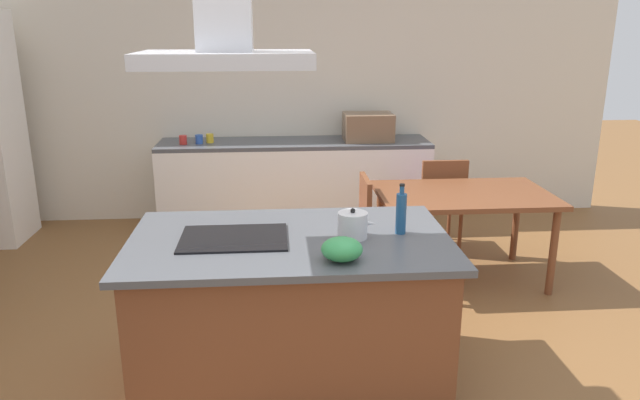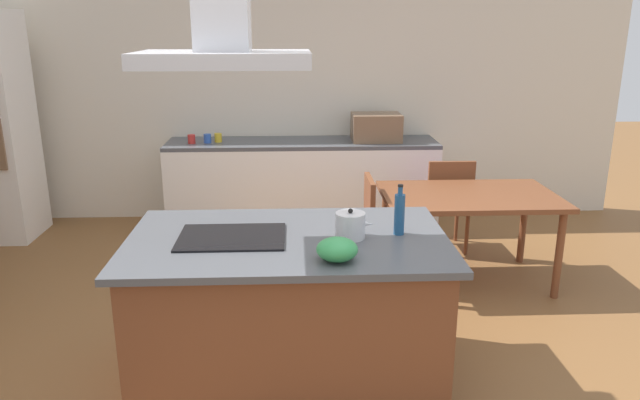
{
  "view_description": "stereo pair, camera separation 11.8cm",
  "coord_description": "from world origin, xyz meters",
  "px_view_note": "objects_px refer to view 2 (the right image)",
  "views": [
    {
      "loc": [
        -0.08,
        -3.19,
        2.07
      ],
      "look_at": [
        0.2,
        0.4,
        1.0
      ],
      "focal_mm": 33.46,
      "sensor_mm": 36.0,
      "label": 1
    },
    {
      "loc": [
        0.04,
        -3.2,
        2.07
      ],
      "look_at": [
        0.2,
        0.4,
        1.0
      ],
      "focal_mm": 33.46,
      "sensor_mm": 36.0,
      "label": 2
    }
  ],
  "objects_px": {
    "olive_oil_bottle": "(399,213)",
    "coffee_mug_yellow": "(218,138)",
    "coffee_mug_blue": "(207,138)",
    "range_hood": "(222,17)",
    "countertop_microwave": "(376,127)",
    "chair_at_left_end": "(356,224)",
    "cooktop": "(232,237)",
    "coffee_mug_red": "(192,139)",
    "tea_kettle": "(351,225)",
    "dining_table": "(469,204)",
    "chair_facing_back_wall": "(447,199)",
    "mixing_bowl": "(337,249)"
  },
  "relations": [
    {
      "from": "coffee_mug_yellow",
      "to": "range_hood",
      "type": "relative_size",
      "value": 0.1
    },
    {
      "from": "tea_kettle",
      "to": "chair_facing_back_wall",
      "type": "bearing_deg",
      "value": 61.86
    },
    {
      "from": "chair_facing_back_wall",
      "to": "countertop_microwave",
      "type": "bearing_deg",
      "value": 123.25
    },
    {
      "from": "cooktop",
      "to": "range_hood",
      "type": "bearing_deg",
      "value": 0.0
    },
    {
      "from": "olive_oil_bottle",
      "to": "range_hood",
      "type": "height_order",
      "value": "range_hood"
    },
    {
      "from": "tea_kettle",
      "to": "dining_table",
      "type": "relative_size",
      "value": 0.16
    },
    {
      "from": "coffee_mug_red",
      "to": "range_hood",
      "type": "height_order",
      "value": "range_hood"
    },
    {
      "from": "coffee_mug_blue",
      "to": "coffee_mug_yellow",
      "type": "relative_size",
      "value": 1.0
    },
    {
      "from": "countertop_microwave",
      "to": "coffee_mug_blue",
      "type": "bearing_deg",
      "value": -178.58
    },
    {
      "from": "mixing_bowl",
      "to": "chair_at_left_end",
      "type": "xyz_separation_m",
      "value": [
        0.28,
        1.72,
        -0.45
      ]
    },
    {
      "from": "tea_kettle",
      "to": "chair_facing_back_wall",
      "type": "height_order",
      "value": "tea_kettle"
    },
    {
      "from": "countertop_microwave",
      "to": "coffee_mug_yellow",
      "type": "distance_m",
      "value": 1.63
    },
    {
      "from": "countertop_microwave",
      "to": "chair_at_left_end",
      "type": "relative_size",
      "value": 0.56
    },
    {
      "from": "countertop_microwave",
      "to": "coffee_mug_blue",
      "type": "height_order",
      "value": "countertop_microwave"
    },
    {
      "from": "olive_oil_bottle",
      "to": "dining_table",
      "type": "relative_size",
      "value": 0.21
    },
    {
      "from": "chair_at_left_end",
      "to": "countertop_microwave",
      "type": "bearing_deg",
      "value": 76.78
    },
    {
      "from": "chair_facing_back_wall",
      "to": "coffee_mug_red",
      "type": "bearing_deg",
      "value": 162.23
    },
    {
      "from": "tea_kettle",
      "to": "countertop_microwave",
      "type": "height_order",
      "value": "countertop_microwave"
    },
    {
      "from": "coffee_mug_blue",
      "to": "range_hood",
      "type": "distance_m",
      "value": 3.11
    },
    {
      "from": "tea_kettle",
      "to": "chair_facing_back_wall",
      "type": "xyz_separation_m",
      "value": [
        1.1,
        2.05,
        -0.47
      ]
    },
    {
      "from": "mixing_bowl",
      "to": "coffee_mug_red",
      "type": "xyz_separation_m",
      "value": [
        -1.25,
        3.17,
        -0.01
      ]
    },
    {
      "from": "chair_at_left_end",
      "to": "range_hood",
      "type": "xyz_separation_m",
      "value": [
        -0.86,
        -1.36,
        1.59
      ]
    },
    {
      "from": "olive_oil_bottle",
      "to": "coffee_mug_yellow",
      "type": "bearing_deg",
      "value": 115.68
    },
    {
      "from": "coffee_mug_red",
      "to": "chair_facing_back_wall",
      "type": "bearing_deg",
      "value": -17.77
    },
    {
      "from": "coffee_mug_red",
      "to": "mixing_bowl",
      "type": "bearing_deg",
      "value": -68.47
    },
    {
      "from": "olive_oil_bottle",
      "to": "chair_at_left_end",
      "type": "height_order",
      "value": "olive_oil_bottle"
    },
    {
      "from": "dining_table",
      "to": "range_hood",
      "type": "xyz_separation_m",
      "value": [
        -1.77,
        -1.36,
        1.43
      ]
    },
    {
      "from": "range_hood",
      "to": "cooktop",
      "type": "bearing_deg",
      "value": 0.0
    },
    {
      "from": "countertop_microwave",
      "to": "range_hood",
      "type": "xyz_separation_m",
      "value": [
        -1.21,
        -2.88,
        1.06
      ]
    },
    {
      "from": "chair_at_left_end",
      "to": "range_hood",
      "type": "height_order",
      "value": "range_hood"
    },
    {
      "from": "coffee_mug_yellow",
      "to": "range_hood",
      "type": "bearing_deg",
      "value": -81.8
    },
    {
      "from": "countertop_microwave",
      "to": "cooktop",
      "type": "bearing_deg",
      "value": -112.82
    },
    {
      "from": "cooktop",
      "to": "coffee_mug_yellow",
      "type": "distance_m",
      "value": 2.91
    },
    {
      "from": "chair_at_left_end",
      "to": "chair_facing_back_wall",
      "type": "xyz_separation_m",
      "value": [
        0.92,
        0.67,
        0.0
      ]
    },
    {
      "from": "olive_oil_bottle",
      "to": "chair_facing_back_wall",
      "type": "bearing_deg",
      "value": 67.93
    },
    {
      "from": "countertop_microwave",
      "to": "coffee_mug_yellow",
      "type": "relative_size",
      "value": 5.56
    },
    {
      "from": "olive_oil_bottle",
      "to": "coffee_mug_blue",
      "type": "bearing_deg",
      "value": 117.7
    },
    {
      "from": "mixing_bowl",
      "to": "countertop_microwave",
      "type": "relative_size",
      "value": 0.43
    },
    {
      "from": "tea_kettle",
      "to": "coffee_mug_yellow",
      "type": "distance_m",
      "value": 3.1
    },
    {
      "from": "cooktop",
      "to": "chair_facing_back_wall",
      "type": "relative_size",
      "value": 0.67
    },
    {
      "from": "cooktop",
      "to": "coffee_mug_red",
      "type": "xyz_separation_m",
      "value": [
        -0.68,
        2.81,
        0.04
      ]
    },
    {
      "from": "coffee_mug_blue",
      "to": "dining_table",
      "type": "distance_m",
      "value": 2.74
    },
    {
      "from": "tea_kettle",
      "to": "coffee_mug_blue",
      "type": "distance_m",
      "value": 3.1
    },
    {
      "from": "coffee_mug_blue",
      "to": "range_hood",
      "type": "relative_size",
      "value": 0.1
    },
    {
      "from": "chair_facing_back_wall",
      "to": "dining_table",
      "type": "bearing_deg",
      "value": -90.0
    },
    {
      "from": "tea_kettle",
      "to": "dining_table",
      "type": "height_order",
      "value": "tea_kettle"
    },
    {
      "from": "olive_oil_bottle",
      "to": "coffee_mug_yellow",
      "type": "xyz_separation_m",
      "value": [
        -1.37,
        2.86,
        -0.08
      ]
    },
    {
      "from": "coffee_mug_yellow",
      "to": "range_hood",
      "type": "height_order",
      "value": "range_hood"
    },
    {
      "from": "coffee_mug_yellow",
      "to": "chair_facing_back_wall",
      "type": "bearing_deg",
      "value": -21.28
    },
    {
      "from": "dining_table",
      "to": "coffee_mug_yellow",
      "type": "bearing_deg",
      "value": 145.24
    }
  ]
}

